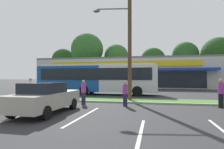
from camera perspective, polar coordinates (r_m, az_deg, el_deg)
name	(u,v)px	position (r m, az deg, el deg)	size (l,w,h in m)	color
grass_median	(102,100)	(15.86, -3.00, -7.33)	(56.00, 2.20, 0.12)	#427A2D
curb_lip	(97,102)	(14.70, -4.25, -7.86)	(56.00, 0.24, 0.12)	#99968C
parking_stripe_0	(22,116)	(10.64, -24.79, -10.91)	(0.12, 4.80, 0.01)	silver
parking_stripe_1	(84,116)	(9.87, -8.12, -11.77)	(0.12, 4.80, 0.01)	silver
parking_stripe_2	(140,137)	(6.53, 8.05, -17.63)	(0.12, 4.80, 0.01)	silver
storefront_building	(126,73)	(37.92, 4.24, 0.42)	(30.64, 14.05, 5.19)	#BCB7AD
tree_far_left	(63,60)	(52.35, -13.96, 4.08)	(5.93, 5.93, 9.16)	#473323
tree_left	(87,49)	(46.59, -7.26, 7.27)	(7.55, 7.55, 12.09)	#473323
tree_mid_left	(116,56)	(46.48, 1.27, 5.31)	(5.67, 5.67, 9.57)	#473323
tree_mid	(153,60)	(46.29, 11.88, 4.11)	(5.73, 5.73, 8.60)	#473323
tree_mid_right	(185,55)	(48.68, 20.61, 5.34)	(6.02, 6.02, 9.96)	#473323
tree_right	(219,54)	(50.01, 28.64, 5.14)	(7.69, 7.69, 10.72)	#473323
utility_pole	(128,32)	(15.70, 4.65, 12.13)	(3.11, 2.39, 10.06)	#4C3826
city_bus	(97,78)	(21.18, -4.48, -1.01)	(13.01, 2.96, 3.25)	#144793
car_1	(46,98)	(10.79, -18.78, -6.43)	(1.96, 4.74, 1.60)	#9E998C
pedestrian_near_bench	(221,93)	(13.73, 29.18, -4.80)	(0.36, 0.36, 1.78)	black
pedestrian_by_pole	(31,90)	(16.25, -22.65, -4.12)	(0.36, 0.36, 1.81)	#47423D
pedestrian_mid	(125,94)	(12.73, 3.86, -5.55)	(0.33, 0.33, 1.63)	#1E2338
pedestrian_far	(84,92)	(13.77, -8.30, -5.08)	(0.34, 0.34, 1.68)	#1E2338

